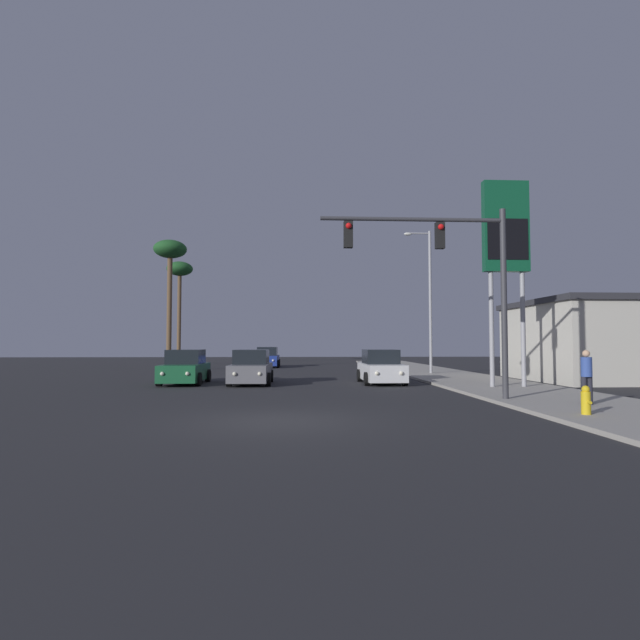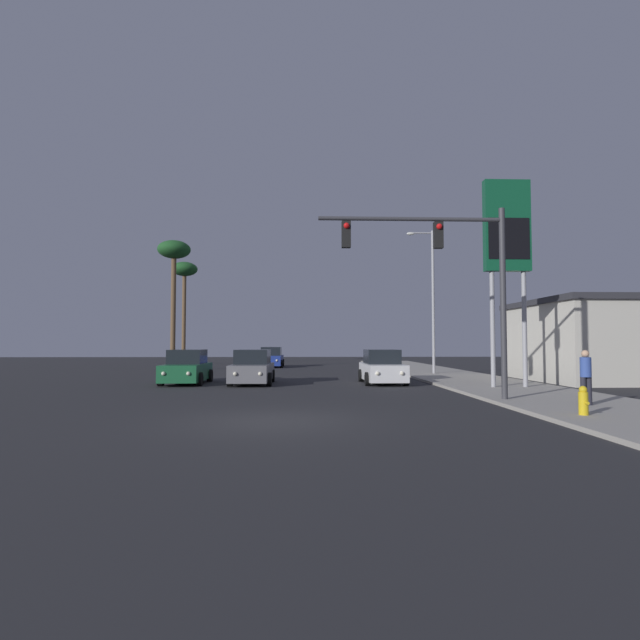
{
  "view_description": "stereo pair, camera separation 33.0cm",
  "coord_description": "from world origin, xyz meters",
  "px_view_note": "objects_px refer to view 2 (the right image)",
  "views": [
    {
      "loc": [
        0.37,
        -12.9,
        2.0
      ],
      "look_at": [
        1.48,
        8.27,
        2.99
      ],
      "focal_mm": 28.0,
      "sensor_mm": 36.0,
      "label": 1
    },
    {
      "loc": [
        0.7,
        -12.92,
        2.0
      ],
      "look_at": [
        1.48,
        8.27,
        2.99
      ],
      "focal_mm": 28.0,
      "sensor_mm": 36.0,
      "label": 2
    }
  ],
  "objects_px": {
    "car_blue": "(271,358)",
    "fire_hydrant": "(583,401)",
    "street_lamp": "(431,294)",
    "gas_station_sign": "(507,237)",
    "car_white": "(382,368)",
    "traffic_light_mast": "(451,264)",
    "palm_tree_mid": "(174,257)",
    "palm_tree_far": "(184,275)",
    "pedestrian_on_sidewalk": "(586,375)",
    "car_grey": "(252,368)",
    "car_green": "(187,368)"
  },
  "relations": [
    {
      "from": "car_blue",
      "to": "palm_tree_far",
      "type": "relative_size",
      "value": 0.45
    },
    {
      "from": "gas_station_sign",
      "to": "pedestrian_on_sidewalk",
      "type": "bearing_deg",
      "value": -92.73
    },
    {
      "from": "traffic_light_mast",
      "to": "fire_hydrant",
      "type": "distance_m",
      "value": 6.09
    },
    {
      "from": "car_white",
      "to": "traffic_light_mast",
      "type": "bearing_deg",
      "value": 97.11
    },
    {
      "from": "gas_station_sign",
      "to": "car_blue",
      "type": "bearing_deg",
      "value": 119.06
    },
    {
      "from": "car_blue",
      "to": "pedestrian_on_sidewalk",
      "type": "bearing_deg",
      "value": 113.68
    },
    {
      "from": "pedestrian_on_sidewalk",
      "to": "palm_tree_mid",
      "type": "relative_size",
      "value": 0.17
    },
    {
      "from": "car_blue",
      "to": "car_green",
      "type": "height_order",
      "value": "same"
    },
    {
      "from": "car_blue",
      "to": "palm_tree_mid",
      "type": "xyz_separation_m",
      "value": [
        -6.91,
        -4.93,
        7.57
      ]
    },
    {
      "from": "street_lamp",
      "to": "palm_tree_far",
      "type": "bearing_deg",
      "value": 140.24
    },
    {
      "from": "street_lamp",
      "to": "gas_station_sign",
      "type": "distance_m",
      "value": 9.93
    },
    {
      "from": "car_grey",
      "to": "palm_tree_mid",
      "type": "relative_size",
      "value": 0.45
    },
    {
      "from": "gas_station_sign",
      "to": "pedestrian_on_sidewalk",
      "type": "distance_m",
      "value": 8.42
    },
    {
      "from": "car_white",
      "to": "traffic_light_mast",
      "type": "relative_size",
      "value": 0.66
    },
    {
      "from": "car_blue",
      "to": "palm_tree_mid",
      "type": "distance_m",
      "value": 11.38
    },
    {
      "from": "car_white",
      "to": "street_lamp",
      "type": "xyz_separation_m",
      "value": [
        4.14,
        6.26,
        4.36
      ]
    },
    {
      "from": "car_grey",
      "to": "gas_station_sign",
      "type": "distance_m",
      "value": 13.23
    },
    {
      "from": "palm_tree_far",
      "to": "traffic_light_mast",
      "type": "bearing_deg",
      "value": -62.03
    },
    {
      "from": "gas_station_sign",
      "to": "street_lamp",
      "type": "bearing_deg",
      "value": 94.67
    },
    {
      "from": "pedestrian_on_sidewalk",
      "to": "palm_tree_far",
      "type": "height_order",
      "value": "palm_tree_far"
    },
    {
      "from": "car_white",
      "to": "palm_tree_far",
      "type": "bearing_deg",
      "value": -56.35
    },
    {
      "from": "street_lamp",
      "to": "gas_station_sign",
      "type": "relative_size",
      "value": 1.0
    },
    {
      "from": "gas_station_sign",
      "to": "fire_hydrant",
      "type": "distance_m",
      "value": 10.46
    },
    {
      "from": "traffic_light_mast",
      "to": "palm_tree_mid",
      "type": "bearing_deg",
      "value": 125.6
    },
    {
      "from": "car_white",
      "to": "pedestrian_on_sidewalk",
      "type": "relative_size",
      "value": 2.58
    },
    {
      "from": "traffic_light_mast",
      "to": "gas_station_sign",
      "type": "xyz_separation_m",
      "value": [
        3.87,
        4.56,
        1.94
      ]
    },
    {
      "from": "fire_hydrant",
      "to": "street_lamp",
      "type": "bearing_deg",
      "value": 87.59
    },
    {
      "from": "car_white",
      "to": "palm_tree_far",
      "type": "distance_m",
      "value": 27.85
    },
    {
      "from": "car_grey",
      "to": "street_lamp",
      "type": "bearing_deg",
      "value": -147.39
    },
    {
      "from": "palm_tree_mid",
      "to": "palm_tree_far",
      "type": "distance_m",
      "value": 10.12
    },
    {
      "from": "traffic_light_mast",
      "to": "street_lamp",
      "type": "xyz_separation_m",
      "value": [
        3.07,
        14.35,
        0.44
      ]
    },
    {
      "from": "car_white",
      "to": "gas_station_sign",
      "type": "relative_size",
      "value": 0.48
    },
    {
      "from": "car_grey",
      "to": "pedestrian_on_sidewalk",
      "type": "height_order",
      "value": "pedestrian_on_sidewalk"
    },
    {
      "from": "street_lamp",
      "to": "gas_station_sign",
      "type": "xyz_separation_m",
      "value": [
        0.8,
        -9.79,
        1.5
      ]
    },
    {
      "from": "car_grey",
      "to": "fire_hydrant",
      "type": "bearing_deg",
      "value": 131.35
    },
    {
      "from": "car_blue",
      "to": "fire_hydrant",
      "type": "height_order",
      "value": "car_blue"
    },
    {
      "from": "traffic_light_mast",
      "to": "palm_tree_mid",
      "type": "height_order",
      "value": "palm_tree_mid"
    },
    {
      "from": "car_white",
      "to": "traffic_light_mast",
      "type": "distance_m",
      "value": 9.05
    },
    {
      "from": "fire_hydrant",
      "to": "traffic_light_mast",
      "type": "bearing_deg",
      "value": 121.48
    },
    {
      "from": "fire_hydrant",
      "to": "palm_tree_mid",
      "type": "bearing_deg",
      "value": 124.98
    },
    {
      "from": "pedestrian_on_sidewalk",
      "to": "fire_hydrant",
      "type": "bearing_deg",
      "value": -121.83
    },
    {
      "from": "gas_station_sign",
      "to": "fire_hydrant",
      "type": "bearing_deg",
      "value": -100.61
    },
    {
      "from": "car_white",
      "to": "car_green",
      "type": "xyz_separation_m",
      "value": [
        -9.68,
        0.2,
        0.0
      ]
    },
    {
      "from": "car_white",
      "to": "gas_station_sign",
      "type": "distance_m",
      "value": 8.43
    },
    {
      "from": "car_grey",
      "to": "fire_hydrant",
      "type": "height_order",
      "value": "car_grey"
    },
    {
      "from": "car_blue",
      "to": "car_grey",
      "type": "xyz_separation_m",
      "value": [
        0.12,
        -17.22,
        0.0
      ]
    },
    {
      "from": "fire_hydrant",
      "to": "palm_tree_mid",
      "type": "height_order",
      "value": "palm_tree_mid"
    },
    {
      "from": "street_lamp",
      "to": "palm_tree_far",
      "type": "height_order",
      "value": "palm_tree_far"
    },
    {
      "from": "car_blue",
      "to": "car_grey",
      "type": "bearing_deg",
      "value": 91.55
    },
    {
      "from": "car_green",
      "to": "pedestrian_on_sidewalk",
      "type": "distance_m",
      "value": 17.48
    }
  ]
}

